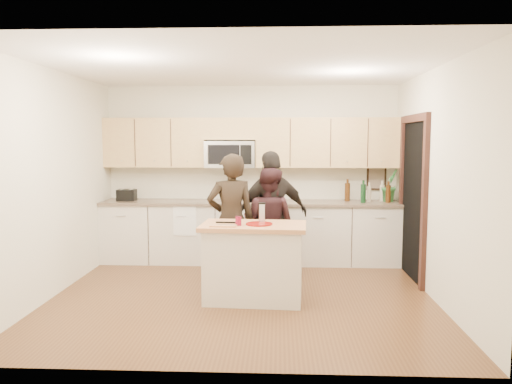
{
  "coord_description": "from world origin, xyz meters",
  "views": [
    {
      "loc": [
        0.43,
        -5.82,
        1.86
      ],
      "look_at": [
        0.15,
        0.35,
        1.22
      ],
      "focal_mm": 35.0,
      "sensor_mm": 36.0,
      "label": 1
    }
  ],
  "objects_px": {
    "toaster": "(127,195)",
    "woman_right": "(272,215)",
    "woman_center": "(268,224)",
    "island": "(254,262)",
    "woman_left": "(231,220)"
  },
  "relations": [
    {
      "from": "woman_left",
      "to": "toaster",
      "type": "bearing_deg",
      "value": -52.46
    },
    {
      "from": "woman_center",
      "to": "woman_right",
      "type": "distance_m",
      "value": 0.14
    },
    {
      "from": "island",
      "to": "woman_left",
      "type": "height_order",
      "value": "woman_left"
    },
    {
      "from": "toaster",
      "to": "woman_center",
      "type": "relative_size",
      "value": 0.18
    },
    {
      "from": "island",
      "to": "woman_left",
      "type": "distance_m",
      "value": 0.77
    },
    {
      "from": "toaster",
      "to": "woman_right",
      "type": "relative_size",
      "value": 0.16
    },
    {
      "from": "toaster",
      "to": "woman_right",
      "type": "height_order",
      "value": "woman_right"
    },
    {
      "from": "island",
      "to": "woman_right",
      "type": "xyz_separation_m",
      "value": [
        0.2,
        0.96,
        0.41
      ]
    },
    {
      "from": "island",
      "to": "woman_center",
      "type": "bearing_deg",
      "value": 83.92
    },
    {
      "from": "woman_center",
      "to": "woman_right",
      "type": "xyz_separation_m",
      "value": [
        0.05,
        0.06,
        0.11
      ]
    },
    {
      "from": "island",
      "to": "toaster",
      "type": "bearing_deg",
      "value": 141.61
    },
    {
      "from": "woman_left",
      "to": "woman_center",
      "type": "height_order",
      "value": "woman_left"
    },
    {
      "from": "toaster",
      "to": "woman_right",
      "type": "distance_m",
      "value": 2.41
    },
    {
      "from": "woman_center",
      "to": "island",
      "type": "bearing_deg",
      "value": 100.83
    },
    {
      "from": "woman_left",
      "to": "woman_center",
      "type": "relative_size",
      "value": 1.13
    }
  ]
}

